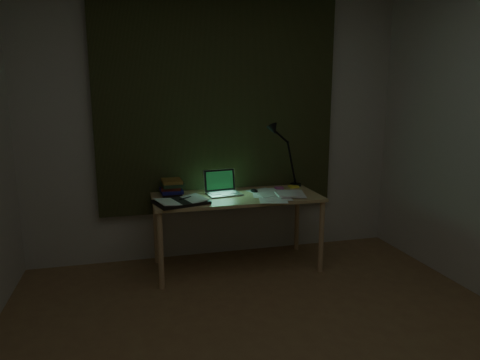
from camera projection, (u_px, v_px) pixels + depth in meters
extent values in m
cube|color=beige|center=(218.00, 124.00, 3.96)|extent=(3.50, 0.00, 2.50)
cube|color=#282C16|center=(219.00, 103.00, 3.88)|extent=(2.20, 0.06, 2.00)
ellipsoid|color=black|center=(254.00, 191.00, 3.82)|extent=(0.07, 0.10, 0.03)
cube|color=yellow|center=(294.00, 186.00, 4.05)|extent=(0.09, 0.09, 0.02)
cube|color=#C94E97|center=(279.00, 188.00, 3.98)|extent=(0.09, 0.09, 0.02)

